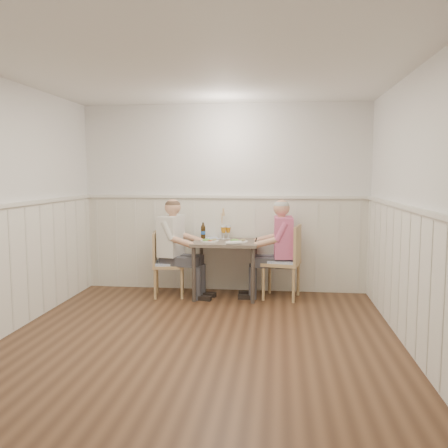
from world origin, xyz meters
name	(u,v)px	position (x,y,z in m)	size (l,w,h in m)	color
ground_plane	(197,345)	(0.00, 0.00, 0.00)	(4.50, 4.50, 0.00)	#442A1A
room_shell	(196,187)	(0.00, 0.00, 1.52)	(4.04, 4.54, 2.60)	white
wainscot	(208,261)	(0.00, 0.69, 0.69)	(4.00, 4.49, 1.34)	beige
dining_table	(226,249)	(0.07, 1.84, 0.64)	(0.86, 0.70, 0.75)	brown
chair_right	(286,259)	(0.86, 1.84, 0.53)	(0.54, 0.54, 0.97)	tan
chair_left	(165,261)	(-0.75, 1.78, 0.47)	(0.47, 0.47, 0.87)	tan
man_in_pink	(280,257)	(0.79, 1.85, 0.56)	(0.62, 0.43, 1.33)	#3F3F47
diner_cream	(174,255)	(-0.62, 1.79, 0.56)	(0.67, 0.47, 1.33)	#3F3F47
plate_man	(237,241)	(0.23, 1.76, 0.77)	(0.26, 0.26, 0.07)	white
plate_diner	(209,240)	(-0.15, 1.76, 0.77)	(0.24, 0.24, 0.06)	white
beer_glass_a	(228,229)	(0.07, 2.09, 0.88)	(0.08, 0.08, 0.19)	silver
beer_glass_b	(224,229)	(0.01, 2.03, 0.88)	(0.08, 0.08, 0.20)	silver
beer_bottle	(203,232)	(-0.26, 2.01, 0.85)	(0.06, 0.06, 0.23)	black
rolled_napkin	(233,243)	(0.20, 1.55, 0.77)	(0.21, 0.13, 0.05)	white
grass_vase	(221,224)	(-0.03, 2.10, 0.95)	(0.05, 0.05, 0.44)	silver
gingham_mat	(208,238)	(-0.21, 2.06, 0.75)	(0.37, 0.34, 0.01)	#607AB8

